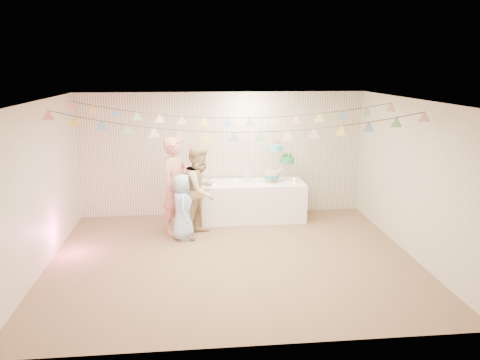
{
  "coord_description": "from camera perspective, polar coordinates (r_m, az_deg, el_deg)",
  "views": [
    {
      "loc": [
        -0.61,
        -7.21,
        3.13
      ],
      "look_at": [
        0.2,
        0.8,
        1.15
      ],
      "focal_mm": 35.0,
      "sensor_mm": 36.0,
      "label": 1
    }
  ],
  "objects": [
    {
      "name": "cake_bottom",
      "position": [
        9.63,
        3.91,
        0.01
      ],
      "size": [
        0.31,
        0.31,
        0.15
      ],
      "primitive_type": null,
      "color": "teal",
      "rests_on": "cake_stand"
    },
    {
      "name": "cake_stand",
      "position": [
        9.65,
        4.76,
        1.9
      ],
      "size": [
        0.71,
        0.42,
        0.79
      ],
      "primitive_type": null,
      "color": "silver",
      "rests_on": "table"
    },
    {
      "name": "table",
      "position": [
        9.7,
        1.53,
        -2.56
      ],
      "size": [
        2.11,
        0.85,
        0.79
      ],
      "primitive_type": "cube",
      "color": "white",
      "rests_on": "floor"
    },
    {
      "name": "back_wall",
      "position": [
        9.9,
        -2.15,
        3.15
      ],
      "size": [
        6.0,
        6.0,
        0.0
      ],
      "primitive_type": "plane",
      "color": "silver",
      "rests_on": "ground"
    },
    {
      "name": "bunting_back",
      "position": [
        8.37,
        -1.59,
        8.46
      ],
      "size": [
        5.6,
        1.1,
        0.4
      ],
      "primitive_type": null,
      "color": "pink",
      "rests_on": "ceiling"
    },
    {
      "name": "person_adult_b",
      "position": [
        8.73,
        -4.83,
        -1.28
      ],
      "size": [
        1.0,
        1.06,
        1.73
      ],
      "primitive_type": "imported",
      "rotation": [
        0.0,
        0.0,
        1.03
      ],
      "color": "tan",
      "rests_on": "floor"
    },
    {
      "name": "tealight_0",
      "position": [
        9.38,
        -3.2,
        -0.54
      ],
      "size": [
        0.04,
        0.04,
        0.03
      ],
      "primitive_type": "cylinder",
      "color": "#FFD88C",
      "rests_on": "table"
    },
    {
      "name": "right_wall",
      "position": [
        8.27,
        20.28,
        0.16
      ],
      "size": [
        5.0,
        5.0,
        0.0
      ],
      "primitive_type": "plane",
      "color": "silver",
      "rests_on": "ground"
    },
    {
      "name": "tealight_5",
      "position": [
        9.89,
        6.61,
        0.14
      ],
      "size": [
        0.04,
        0.04,
        0.03
      ],
      "primitive_type": "cylinder",
      "color": "#FFD88C",
      "rests_on": "table"
    },
    {
      "name": "ceiling",
      "position": [
        7.25,
        -0.95,
        9.63
      ],
      "size": [
        6.0,
        6.0,
        0.0
      ],
      "primitive_type": "plane",
      "color": "silver",
      "rests_on": "ground"
    },
    {
      "name": "person_adult_a",
      "position": [
        8.88,
        -7.86,
        -0.7
      ],
      "size": [
        0.74,
        0.81,
        1.85
      ],
      "primitive_type": "imported",
      "rotation": [
        0.0,
        0.0,
        1.0
      ],
      "color": "tan",
      "rests_on": "floor"
    },
    {
      "name": "tealight_2",
      "position": [
        9.39,
        2.32,
        -0.51
      ],
      "size": [
        0.04,
        0.04,
        0.03
      ],
      "primitive_type": "cylinder",
      "color": "#FFD88C",
      "rests_on": "table"
    },
    {
      "name": "cake_top_tier",
      "position": [
        9.56,
        4.47,
        3.2
      ],
      "size": [
        0.25,
        0.25,
        0.19
      ],
      "primitive_type": null,
      "color": "#47C4E1",
      "rests_on": "cake_stand"
    },
    {
      "name": "person_child",
      "position": [
        8.62,
        -6.98,
        -3.27
      ],
      "size": [
        0.39,
        0.6,
        1.22
      ],
      "primitive_type": "imported",
      "rotation": [
        0.0,
        0.0,
        1.57
      ],
      "color": "#A2C4E6",
      "rests_on": "floor"
    },
    {
      "name": "cake_middle",
      "position": [
        9.78,
        5.7,
        1.8
      ],
      "size": [
        0.27,
        0.27,
        0.22
      ],
      "primitive_type": null,
      "color": "green",
      "rests_on": "cake_stand"
    },
    {
      "name": "platter",
      "position": [
        9.5,
        -1.8,
        -0.64
      ],
      "size": [
        0.32,
        0.32,
        0.02
      ],
      "primitive_type": "cylinder",
      "color": "white",
      "rests_on": "table"
    },
    {
      "name": "floor",
      "position": [
        7.88,
        -0.87,
        -9.58
      ],
      "size": [
        6.0,
        6.0,
        0.0
      ],
      "primitive_type": "plane",
      "color": "brown",
      "rests_on": "ground"
    },
    {
      "name": "tealight_4",
      "position": [
        9.56,
        6.56,
        -0.34
      ],
      "size": [
        0.04,
        0.04,
        0.03
      ],
      "primitive_type": "cylinder",
      "color": "#FFD88C",
      "rests_on": "table"
    },
    {
      "name": "front_wall",
      "position": [
        5.09,
        1.53,
        -7.25
      ],
      "size": [
        6.0,
        6.0,
        0.0
      ],
      "primitive_type": "plane",
      "color": "silver",
      "rests_on": "ground"
    },
    {
      "name": "left_wall",
      "position": [
        7.81,
        -23.41,
        -0.89
      ],
      "size": [
        5.0,
        5.0,
        0.0
      ],
      "primitive_type": "plane",
      "color": "silver",
      "rests_on": "ground"
    },
    {
      "name": "bunting_front",
      "position": [
        7.08,
        -0.8,
        7.25
      ],
      "size": [
        5.6,
        0.9,
        0.36
      ],
      "primitive_type": null,
      "color": "#72A5E5",
      "rests_on": "ceiling"
    },
    {
      "name": "tealight_3",
      "position": [
        9.85,
        3.4,
        0.16
      ],
      "size": [
        0.04,
        0.04,
        0.03
      ],
      "primitive_type": "cylinder",
      "color": "#FFD88C",
      "rests_on": "table"
    },
    {
      "name": "posy",
      "position": [
        9.62,
        0.91,
        -0.05
      ],
      "size": [
        0.13,
        0.13,
        0.15
      ],
      "primitive_type": null,
      "color": "white",
      "rests_on": "table"
    },
    {
      "name": "tealight_1",
      "position": [
        9.73,
        -0.64,
        0.0
      ],
      "size": [
        0.04,
        0.04,
        0.03
      ],
      "primitive_type": "cylinder",
      "color": "#FFD88C",
      "rests_on": "table"
    }
  ]
}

